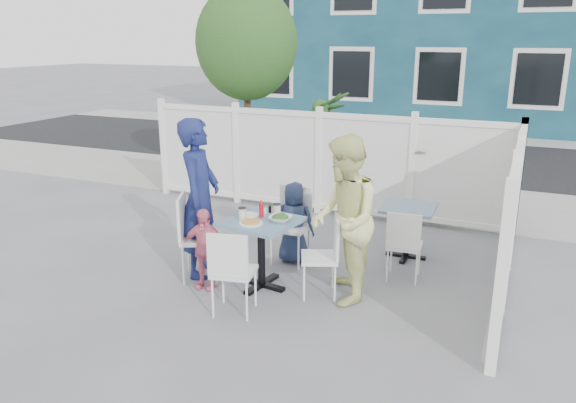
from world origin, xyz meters
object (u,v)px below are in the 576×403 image
at_px(chair_left, 193,231).
at_px(woman, 344,220).
at_px(chair_right, 326,250).
at_px(chair_back, 293,219).
at_px(utility_cabinet, 242,146).
at_px(spare_table, 408,218).
at_px(boy, 294,223).
at_px(toddler, 204,249).
at_px(main_table, 261,235).
at_px(chair_near, 231,267).
at_px(man, 200,198).

relative_size(chair_left, woman, 0.56).
relative_size(chair_right, chair_back, 0.94).
bearing_deg(chair_left, chair_right, 72.42).
height_order(utility_cabinet, spare_table, utility_cabinet).
bearing_deg(boy, toddler, 47.67).
relative_size(chair_back, boy, 0.92).
relative_size(main_table, chair_left, 0.85).
distance_m(spare_table, boy, 1.44).
bearing_deg(chair_right, boy, 20.86).
height_order(chair_right, toddler, toddler).
bearing_deg(chair_right, chair_near, 117.09).
relative_size(chair_right, man, 0.48).
distance_m(spare_table, chair_near, 2.58).
bearing_deg(boy, chair_near, 76.21).
xyz_separation_m(woman, boy, (-0.87, 0.74, -0.37)).
bearing_deg(chair_left, chair_back, 114.37).
xyz_separation_m(spare_table, chair_left, (-2.12, -1.61, 0.06)).
xyz_separation_m(main_table, toddler, (-0.56, -0.28, -0.15)).
bearing_deg(toddler, boy, 55.22).
height_order(woman, boy, woman).
distance_m(utility_cabinet, chair_left, 4.87).
bearing_deg(chair_right, utility_cabinet, 15.08).
bearing_deg(toddler, chair_right, 10.24).
bearing_deg(toddler, spare_table, 38.07).
bearing_deg(boy, utility_cabinet, -66.94).
xyz_separation_m(utility_cabinet, chair_left, (1.79, -4.53, -0.04)).
distance_m(chair_back, man, 1.20).
bearing_deg(chair_left, spare_table, 102.50).
bearing_deg(chair_back, main_table, 88.51).
distance_m(chair_right, toddler, 1.35).
bearing_deg(toddler, man, 120.40).
bearing_deg(man, chair_left, 161.35).
height_order(chair_left, boy, boy).
xyz_separation_m(chair_left, man, (0.01, 0.16, 0.34)).
bearing_deg(chair_back, man, 43.74).
bearing_deg(main_table, man, 176.30).
xyz_separation_m(chair_near, woman, (0.89, 0.81, 0.36)).
bearing_deg(main_table, boy, 86.62).
bearing_deg(utility_cabinet, toddler, -68.37).
xyz_separation_m(man, woman, (1.72, 0.02, -0.04)).
bearing_deg(chair_back, spare_table, -153.65).
relative_size(utility_cabinet, woman, 0.70).
height_order(chair_back, man, man).
xyz_separation_m(chair_right, man, (-1.54, -0.04, 0.41)).
bearing_deg(man, utility_cabinet, 7.43).
height_order(main_table, chair_left, chair_left).
bearing_deg(main_table, toddler, -153.36).
bearing_deg(boy, spare_table, -164.40).
height_order(chair_near, woman, woman).
bearing_deg(chair_back, woman, 138.76).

